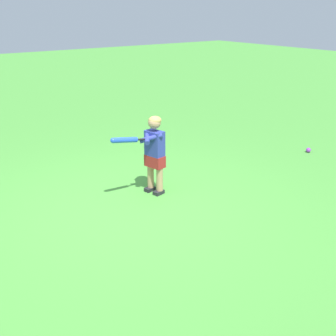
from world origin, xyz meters
name	(u,v)px	position (x,y,z in m)	size (l,w,h in m)	color
ground_plane	(132,211)	(0.00, 0.00, 0.00)	(40.00, 40.00, 0.00)	#479338
child_batter	(153,148)	(-0.53, -0.30, 0.65)	(0.78, 0.32, 1.08)	#232328
play_ball_near_batter	(308,150)	(-3.71, -0.09, 0.04)	(0.09, 0.09, 0.09)	purple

